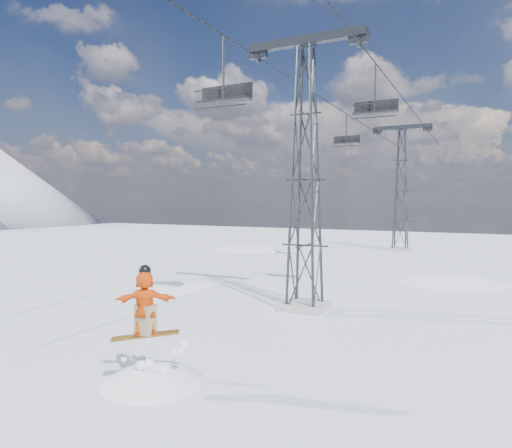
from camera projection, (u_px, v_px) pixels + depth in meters
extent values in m
plane|color=white|center=(176.00, 369.00, 12.59)|extent=(120.00, 120.00, 0.00)
sphere|color=white|center=(183.00, 424.00, 25.04)|extent=(16.00, 16.00, 16.00)
sphere|color=white|center=(448.00, 443.00, 26.52)|extent=(20.00, 20.00, 20.00)
sphere|color=white|center=(251.00, 358.00, 43.51)|extent=(22.00, 22.00, 22.00)
cube|color=#999999|center=(305.00, 306.00, 19.38)|extent=(1.80, 1.80, 0.30)
cube|color=#2A2D31|center=(306.00, 40.00, 18.80)|extent=(5.00, 0.35, 0.35)
cube|color=#2A2D31|center=(258.00, 53.00, 19.79)|extent=(0.80, 0.25, 0.50)
cube|color=#2A2D31|center=(359.00, 37.00, 17.83)|extent=(0.80, 0.25, 0.50)
cube|color=#999999|center=(400.00, 249.00, 41.74)|extent=(1.80, 1.80, 0.30)
cube|color=#2A2D31|center=(402.00, 127.00, 41.16)|extent=(5.00, 0.35, 0.35)
cube|color=#2A2D31|center=(377.00, 131.00, 42.15)|extent=(0.80, 0.25, 0.50)
cube|color=#2A2D31|center=(428.00, 128.00, 40.19)|extent=(0.80, 0.25, 0.50)
cylinder|color=black|center=(335.00, 106.00, 30.08)|extent=(0.06, 51.00, 0.06)
cylinder|color=black|center=(404.00, 100.00, 28.13)|extent=(0.06, 51.00, 0.06)
cube|color=#B67218|center=(145.00, 335.00, 11.30)|extent=(1.60, 1.11, 0.21)
imported|color=#FF580B|center=(145.00, 303.00, 11.26)|extent=(1.53, 1.18, 1.61)
cube|color=#94815B|center=(145.00, 320.00, 11.28)|extent=(0.56, 0.53, 0.74)
sphere|color=black|center=(145.00, 271.00, 11.21)|extent=(0.30, 0.30, 0.30)
cylinder|color=black|center=(223.00, 68.00, 17.20)|extent=(0.09, 0.09, 2.43)
cube|color=black|center=(224.00, 101.00, 17.26)|extent=(2.21, 0.50, 0.09)
cube|color=black|center=(227.00, 93.00, 17.46)|extent=(2.21, 0.07, 0.61)
cylinder|color=black|center=(220.00, 107.00, 17.03)|extent=(2.21, 0.07, 0.07)
cylinder|color=black|center=(219.00, 89.00, 16.95)|extent=(2.21, 0.06, 0.06)
cylinder|color=black|center=(375.00, 88.00, 20.66)|extent=(0.08, 0.08, 2.21)
cube|color=black|center=(375.00, 112.00, 20.72)|extent=(2.01, 0.45, 0.08)
cube|color=black|center=(376.00, 107.00, 20.90)|extent=(2.01, 0.06, 0.55)
cylinder|color=black|center=(374.00, 117.00, 20.51)|extent=(2.01, 0.06, 0.06)
cylinder|color=black|center=(374.00, 103.00, 20.43)|extent=(2.01, 0.05, 0.05)
cylinder|color=black|center=(346.00, 128.00, 32.67)|extent=(0.08, 0.08, 2.09)
cube|color=black|center=(346.00, 143.00, 32.72)|extent=(1.90, 0.43, 0.08)
cube|color=black|center=(347.00, 139.00, 32.89)|extent=(1.90, 0.06, 0.52)
cylinder|color=black|center=(345.00, 146.00, 32.52)|extent=(1.90, 0.06, 0.06)
cylinder|color=black|center=(345.00, 138.00, 32.45)|extent=(1.90, 0.05, 0.05)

